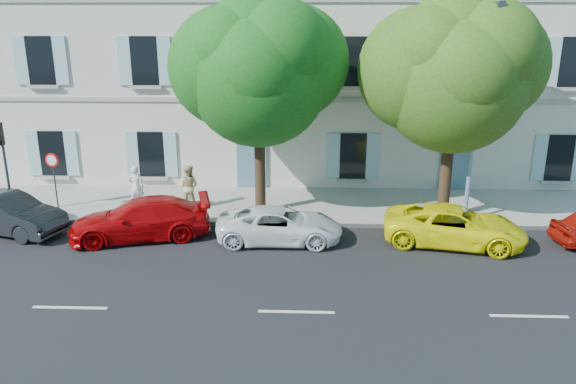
{
  "coord_description": "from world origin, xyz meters",
  "views": [
    {
      "loc": [
        0.27,
        -17.03,
        7.38
      ],
      "look_at": [
        -0.44,
        2.0,
        1.4
      ],
      "focal_mm": 35.0,
      "sensor_mm": 36.0,
      "label": 1
    }
  ],
  "objects_px": {
    "car_dark_sedan": "(8,214)",
    "tree_left": "(259,76)",
    "car_yellow_supercar": "(455,226)",
    "tree_right": "(454,80)",
    "car_white_coupe": "(280,225)",
    "traffic_light": "(2,149)",
    "road_sign": "(53,170)",
    "car_red_coupe": "(140,219)",
    "street_lamp": "(478,102)",
    "pedestrian_b": "(189,187)",
    "pedestrian_a": "(136,187)"
  },
  "relations": [
    {
      "from": "pedestrian_b",
      "to": "car_white_coupe",
      "type": "bearing_deg",
      "value": 152.91
    },
    {
      "from": "car_red_coupe",
      "to": "car_yellow_supercar",
      "type": "distance_m",
      "value": 10.72
    },
    {
      "from": "street_lamp",
      "to": "pedestrian_b",
      "type": "bearing_deg",
      "value": 173.46
    },
    {
      "from": "car_dark_sedan",
      "to": "car_white_coupe",
      "type": "relative_size",
      "value": 1.0
    },
    {
      "from": "car_red_coupe",
      "to": "street_lamp",
      "type": "distance_m",
      "value": 12.33
    },
    {
      "from": "car_dark_sedan",
      "to": "road_sign",
      "type": "bearing_deg",
      "value": -10.99
    },
    {
      "from": "road_sign",
      "to": "street_lamp",
      "type": "xyz_separation_m",
      "value": [
        15.42,
        -0.42,
        2.7
      ]
    },
    {
      "from": "car_yellow_supercar",
      "to": "pedestrian_a",
      "type": "relative_size",
      "value": 2.77
    },
    {
      "from": "traffic_light",
      "to": "pedestrian_a",
      "type": "height_order",
      "value": "traffic_light"
    },
    {
      "from": "pedestrian_a",
      "to": "car_white_coupe",
      "type": "bearing_deg",
      "value": 154.47
    },
    {
      "from": "car_yellow_supercar",
      "to": "traffic_light",
      "type": "bearing_deg",
      "value": 94.8
    },
    {
      "from": "car_dark_sedan",
      "to": "tree_left",
      "type": "height_order",
      "value": "tree_left"
    },
    {
      "from": "car_white_coupe",
      "to": "pedestrian_b",
      "type": "relative_size",
      "value": 2.47
    },
    {
      "from": "car_white_coupe",
      "to": "tree_right",
      "type": "height_order",
      "value": "tree_right"
    },
    {
      "from": "traffic_light",
      "to": "road_sign",
      "type": "xyz_separation_m",
      "value": [
        1.67,
        0.33,
        -0.88
      ]
    },
    {
      "from": "traffic_light",
      "to": "car_yellow_supercar",
      "type": "bearing_deg",
      "value": -6.58
    },
    {
      "from": "tree_right",
      "to": "traffic_light",
      "type": "relative_size",
      "value": 2.24
    },
    {
      "from": "tree_left",
      "to": "car_white_coupe",
      "type": "bearing_deg",
      "value": -71.53
    },
    {
      "from": "car_red_coupe",
      "to": "pedestrian_b",
      "type": "xyz_separation_m",
      "value": [
        1.1,
        2.85,
        0.32
      ]
    },
    {
      "from": "street_lamp",
      "to": "pedestrian_a",
      "type": "distance_m",
      "value": 13.11
    },
    {
      "from": "tree_left",
      "to": "street_lamp",
      "type": "bearing_deg",
      "value": -6.49
    },
    {
      "from": "traffic_light",
      "to": "pedestrian_b",
      "type": "distance_m",
      "value": 6.9
    },
    {
      "from": "car_dark_sedan",
      "to": "tree_right",
      "type": "distance_m",
      "value": 16.38
    },
    {
      "from": "pedestrian_a",
      "to": "road_sign",
      "type": "bearing_deg",
      "value": 16.51
    },
    {
      "from": "car_yellow_supercar",
      "to": "car_dark_sedan",
      "type": "bearing_deg",
      "value": 99.76
    },
    {
      "from": "car_white_coupe",
      "to": "pedestrian_b",
      "type": "distance_m",
      "value": 4.78
    },
    {
      "from": "car_yellow_supercar",
      "to": "pedestrian_b",
      "type": "xyz_separation_m",
      "value": [
        -9.61,
        2.98,
        0.36
      ]
    },
    {
      "from": "car_dark_sedan",
      "to": "car_red_coupe",
      "type": "height_order",
      "value": "car_dark_sedan"
    },
    {
      "from": "traffic_light",
      "to": "tree_right",
      "type": "bearing_deg",
      "value": 1.06
    },
    {
      "from": "car_yellow_supercar",
      "to": "traffic_light",
      "type": "relative_size",
      "value": 1.31
    },
    {
      "from": "car_red_coupe",
      "to": "pedestrian_a",
      "type": "height_order",
      "value": "pedestrian_a"
    },
    {
      "from": "car_red_coupe",
      "to": "tree_right",
      "type": "bearing_deg",
      "value": 86.35
    },
    {
      "from": "tree_right",
      "to": "pedestrian_a",
      "type": "distance_m",
      "value": 12.56
    },
    {
      "from": "car_yellow_supercar",
      "to": "street_lamp",
      "type": "xyz_separation_m",
      "value": [
        0.88,
        1.78,
        3.9
      ]
    },
    {
      "from": "tree_right",
      "to": "traffic_light",
      "type": "height_order",
      "value": "tree_right"
    },
    {
      "from": "road_sign",
      "to": "tree_left",
      "type": "bearing_deg",
      "value": 3.29
    },
    {
      "from": "car_red_coupe",
      "to": "street_lamp",
      "type": "xyz_separation_m",
      "value": [
        11.6,
        1.64,
        3.86
      ]
    },
    {
      "from": "traffic_light",
      "to": "pedestrian_b",
      "type": "xyz_separation_m",
      "value": [
        6.6,
        1.11,
        -1.71
      ]
    },
    {
      "from": "pedestrian_a",
      "to": "pedestrian_b",
      "type": "height_order",
      "value": "pedestrian_b"
    },
    {
      "from": "tree_left",
      "to": "pedestrian_b",
      "type": "bearing_deg",
      "value": 173.32
    },
    {
      "from": "road_sign",
      "to": "pedestrian_a",
      "type": "height_order",
      "value": "road_sign"
    },
    {
      "from": "car_red_coupe",
      "to": "car_yellow_supercar",
      "type": "height_order",
      "value": "car_red_coupe"
    },
    {
      "from": "car_dark_sedan",
      "to": "road_sign",
      "type": "xyz_separation_m",
      "value": [
        0.99,
        1.76,
        1.15
      ]
    },
    {
      "from": "car_yellow_supercar",
      "to": "tree_right",
      "type": "distance_m",
      "value": 5.1
    },
    {
      "from": "tree_left",
      "to": "pedestrian_b",
      "type": "relative_size",
      "value": 4.65
    },
    {
      "from": "tree_right",
      "to": "street_lamp",
      "type": "height_order",
      "value": "tree_right"
    },
    {
      "from": "street_lamp",
      "to": "traffic_light",
      "type": "bearing_deg",
      "value": 179.7
    },
    {
      "from": "road_sign",
      "to": "pedestrian_a",
      "type": "distance_m",
      "value": 3.09
    },
    {
      "from": "car_yellow_supercar",
      "to": "car_white_coupe",
      "type": "bearing_deg",
      "value": 101.28
    },
    {
      "from": "traffic_light",
      "to": "pedestrian_a",
      "type": "xyz_separation_m",
      "value": [
        4.53,
        1.1,
        -1.73
      ]
    }
  ]
}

